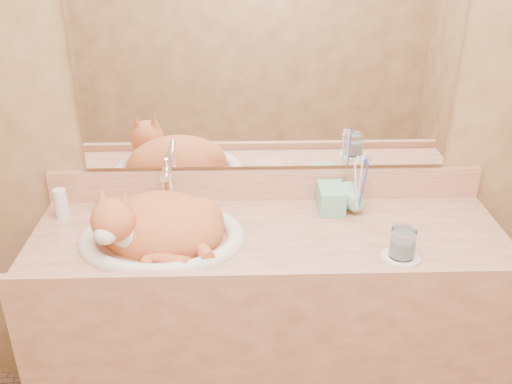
{
  "coord_description": "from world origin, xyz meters",
  "views": [
    {
      "loc": [
        -0.09,
        -0.92,
        1.84
      ],
      "look_at": [
        -0.04,
        0.7,
        1.02
      ],
      "focal_mm": 40.0,
      "sensor_mm": 36.0,
      "label": 1
    }
  ],
  "objects_px": {
    "vanity_counter": "(268,334)",
    "water_glass": "(403,243)",
    "cat": "(155,223)",
    "soap_dispenser": "(335,193)",
    "toothbrush_cup": "(358,205)",
    "sink_basin": "(161,218)"
  },
  "relations": [
    {
      "from": "vanity_counter",
      "to": "water_glass",
      "type": "relative_size",
      "value": 17.14
    },
    {
      "from": "cat",
      "to": "water_glass",
      "type": "xyz_separation_m",
      "value": [
        0.78,
        -0.13,
        -0.01
      ]
    },
    {
      "from": "cat",
      "to": "soap_dispenser",
      "type": "height_order",
      "value": "soap_dispenser"
    },
    {
      "from": "water_glass",
      "to": "toothbrush_cup",
      "type": "bearing_deg",
      "value": 107.81
    },
    {
      "from": "vanity_counter",
      "to": "cat",
      "type": "xyz_separation_m",
      "value": [
        -0.37,
        -0.03,
        0.49
      ]
    },
    {
      "from": "sink_basin",
      "to": "toothbrush_cup",
      "type": "bearing_deg",
      "value": 13.22
    },
    {
      "from": "cat",
      "to": "soap_dispenser",
      "type": "distance_m",
      "value": 0.62
    },
    {
      "from": "toothbrush_cup",
      "to": "water_glass",
      "type": "relative_size",
      "value": 1.08
    },
    {
      "from": "cat",
      "to": "toothbrush_cup",
      "type": "relative_size",
      "value": 4.09
    },
    {
      "from": "sink_basin",
      "to": "soap_dispenser",
      "type": "bearing_deg",
      "value": 14.09
    },
    {
      "from": "toothbrush_cup",
      "to": "soap_dispenser",
      "type": "bearing_deg",
      "value": -174.67
    },
    {
      "from": "sink_basin",
      "to": "vanity_counter",
      "type": "bearing_deg",
      "value": 5.2
    },
    {
      "from": "vanity_counter",
      "to": "cat",
      "type": "bearing_deg",
      "value": -175.62
    },
    {
      "from": "cat",
      "to": "water_glass",
      "type": "relative_size",
      "value": 4.42
    },
    {
      "from": "soap_dispenser",
      "to": "toothbrush_cup",
      "type": "height_order",
      "value": "soap_dispenser"
    },
    {
      "from": "vanity_counter",
      "to": "soap_dispenser",
      "type": "distance_m",
      "value": 0.58
    },
    {
      "from": "soap_dispenser",
      "to": "toothbrush_cup",
      "type": "bearing_deg",
      "value": 5.81
    },
    {
      "from": "sink_basin",
      "to": "water_glass",
      "type": "height_order",
      "value": "sink_basin"
    },
    {
      "from": "cat",
      "to": "sink_basin",
      "type": "bearing_deg",
      "value": 31.92
    },
    {
      "from": "soap_dispenser",
      "to": "water_glass",
      "type": "bearing_deg",
      "value": -55.94
    },
    {
      "from": "soap_dispenser",
      "to": "vanity_counter",
      "type": "bearing_deg",
      "value": -154.98
    },
    {
      "from": "cat",
      "to": "water_glass",
      "type": "height_order",
      "value": "cat"
    }
  ]
}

